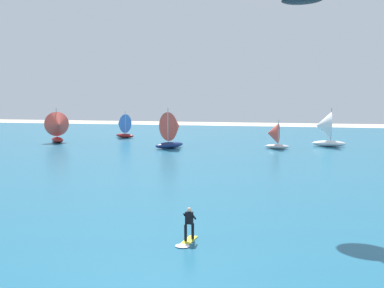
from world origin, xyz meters
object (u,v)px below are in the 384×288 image
(sailboat_far_left, at_px, (173,129))
(sailboat_mid_right, at_px, (325,129))
(sailboat_outermost, at_px, (274,136))
(kitesurfer, at_px, (188,230))
(sailboat_anchored_offshore, at_px, (58,127))
(sailboat_mid_left, at_px, (122,126))

(sailboat_far_left, relative_size, sailboat_mid_right, 1.01)
(sailboat_outermost, bearing_deg, kitesurfer, -94.35)
(sailboat_far_left, relative_size, sailboat_anchored_offshore, 1.06)
(sailboat_anchored_offshore, xyz_separation_m, sailboat_mid_left, (6.38, 9.57, -0.35))
(sailboat_far_left, bearing_deg, kitesurfer, -74.86)
(sailboat_far_left, height_order, sailboat_mid_right, sailboat_far_left)
(sailboat_mid_right, bearing_deg, sailboat_outermost, -149.42)
(sailboat_outermost, xyz_separation_m, sailboat_mid_right, (6.68, 3.95, 0.69))
(kitesurfer, height_order, sailboat_mid_left, sailboat_mid_left)
(sailboat_outermost, height_order, sailboat_mid_left, sailboat_mid_left)
(kitesurfer, relative_size, sailboat_mid_left, 0.47)
(sailboat_anchored_offshore, bearing_deg, sailboat_outermost, -1.65)
(kitesurfer, bearing_deg, sailboat_mid_left, 113.66)
(kitesurfer, xyz_separation_m, sailboat_mid_left, (-21.77, 49.70, 1.37))
(sailboat_anchored_offshore, distance_m, sailboat_mid_right, 37.95)
(sailboat_outermost, bearing_deg, sailboat_mid_right, 30.58)
(sailboat_anchored_offshore, bearing_deg, sailboat_mid_right, 4.62)
(sailboat_far_left, bearing_deg, sailboat_mid_left, 133.52)
(sailboat_far_left, distance_m, sailboat_outermost, 13.25)
(kitesurfer, height_order, sailboat_outermost, sailboat_outermost)
(sailboat_mid_left, bearing_deg, kitesurfer, -66.34)
(kitesurfer, distance_m, sailboat_mid_left, 54.28)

